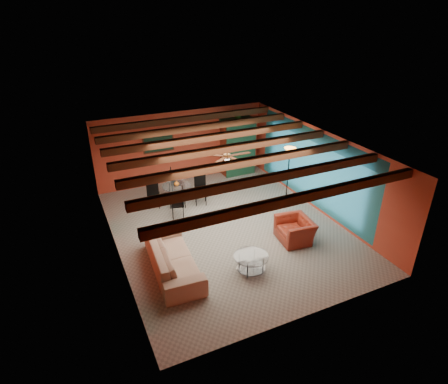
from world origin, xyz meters
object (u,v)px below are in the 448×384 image
dining_table (177,192)px  armchair (295,230)px  floor_lamp (288,175)px  potted_plant (238,114)px  coffee_table (251,263)px  vase (176,175)px  armoire (237,147)px  sofa (173,257)px

dining_table → armchair: bearing=-55.1°
floor_lamp → potted_plant: potted_plant is taller
coffee_table → vase: bearing=98.1°
armoire → floor_lamp: armoire is taller
potted_plant → vase: (-3.09, -1.65, -1.30)m
dining_table → floor_lamp: size_ratio=1.00×
vase → armchair: bearing=-55.1°
armchair → armoire: armoire is taller
armchair → potted_plant: bearing=178.5°
floor_lamp → potted_plant: 3.28m
dining_table → armoire: bearing=28.1°
dining_table → vase: vase is taller
floor_lamp → vase: size_ratio=11.18×
armchair → potted_plant: size_ratio=2.22×
sofa → armoire: (4.29, 4.94, 0.70)m
dining_table → potted_plant: 3.98m
dining_table → sofa: bearing=-110.1°
sofa → coffee_table: bearing=-111.8°
coffee_table → sofa: bearing=154.5°
coffee_table → vase: size_ratio=5.06×
armchair → floor_lamp: floor_lamp is taller
dining_table → floor_lamp: (3.54, -1.27, 0.47)m
armchair → coffee_table: 1.95m
coffee_table → floor_lamp: 4.19m
armchair → coffee_table: armchair is taller
dining_table → potted_plant: (3.09, 1.65, 1.90)m
vase → potted_plant: bearing=28.1°
sofa → potted_plant: potted_plant is taller
sofa → floor_lamp: floor_lamp is taller
vase → dining_table: bearing=0.0°
sofa → vase: (1.20, 3.29, 0.72)m
coffee_table → armoire: bearing=66.7°
coffee_table → armoire: 6.37m
sofa → armoire: size_ratio=1.20×
armchair → armoire: 5.19m
floor_lamp → potted_plant: size_ratio=4.20×
sofa → coffee_table: size_ratio=2.95×
dining_table → floor_lamp: floor_lamp is taller
floor_lamp → armchair: bearing=-117.6°
sofa → coffee_table: sofa is taller
floor_lamp → coffee_table: bearing=-135.7°
floor_lamp → vase: bearing=160.2°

